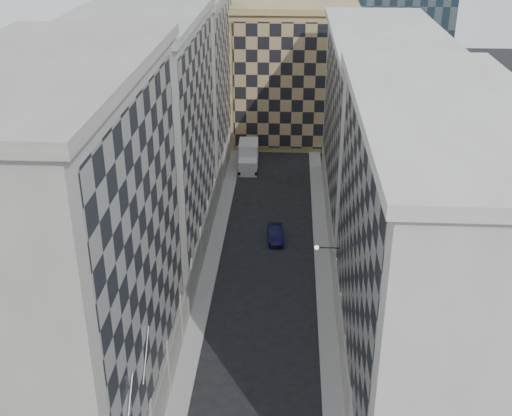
% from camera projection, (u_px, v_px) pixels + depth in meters
% --- Properties ---
extents(sidewalk_west, '(1.50, 100.00, 0.15)m').
position_uv_depth(sidewalk_west, '(209.00, 271.00, 59.12)').
color(sidewalk_west, gray).
rests_on(sidewalk_west, ground).
extents(sidewalk_east, '(1.50, 100.00, 0.15)m').
position_uv_depth(sidewalk_east, '(323.00, 274.00, 58.60)').
color(sidewalk_east, gray).
rests_on(sidewalk_east, ground).
extents(bldg_left_a, '(10.80, 22.80, 23.70)m').
position_uv_depth(bldg_left_a, '(67.00, 266.00, 37.20)').
color(bldg_left_a, gray).
rests_on(bldg_left_a, ground).
extents(bldg_left_b, '(10.80, 22.80, 22.70)m').
position_uv_depth(bldg_left_b, '(147.00, 143.00, 57.18)').
color(bldg_left_b, gray).
rests_on(bldg_left_b, ground).
extents(bldg_left_c, '(10.80, 22.80, 21.70)m').
position_uv_depth(bldg_left_c, '(185.00, 84.00, 77.15)').
color(bldg_left_c, gray).
rests_on(bldg_left_c, ground).
extents(bldg_right_a, '(10.80, 26.80, 20.70)m').
position_uv_depth(bldg_right_a, '(430.00, 264.00, 40.37)').
color(bldg_right_a, '#B2ADA3').
rests_on(bldg_right_a, ground).
extents(bldg_right_b, '(10.80, 28.80, 19.70)m').
position_uv_depth(bldg_right_b, '(379.00, 130.00, 64.82)').
color(bldg_right_b, '#B2ADA3').
rests_on(bldg_right_b, ground).
extents(tan_block, '(16.80, 14.80, 18.80)m').
position_uv_depth(tan_block, '(292.00, 71.00, 88.70)').
color(tan_block, '#A18555').
rests_on(tan_block, ground).
extents(flagpoles_left, '(0.10, 6.33, 2.33)m').
position_uv_depth(flagpoles_left, '(138.00, 379.00, 34.14)').
color(flagpoles_left, gray).
rests_on(flagpoles_left, ground).
extents(bracket_lamp, '(1.98, 0.36, 0.36)m').
position_uv_depth(bracket_lamp, '(319.00, 248.00, 50.57)').
color(bracket_lamp, black).
rests_on(bracket_lamp, ground).
extents(box_truck, '(2.58, 5.95, 3.23)m').
position_uv_depth(box_truck, '(248.00, 157.00, 81.25)').
color(box_truck, silver).
rests_on(box_truck, ground).
extents(dark_car, '(1.75, 4.20, 1.35)m').
position_uv_depth(dark_car, '(275.00, 234.00, 64.32)').
color(dark_car, black).
rests_on(dark_car, ground).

